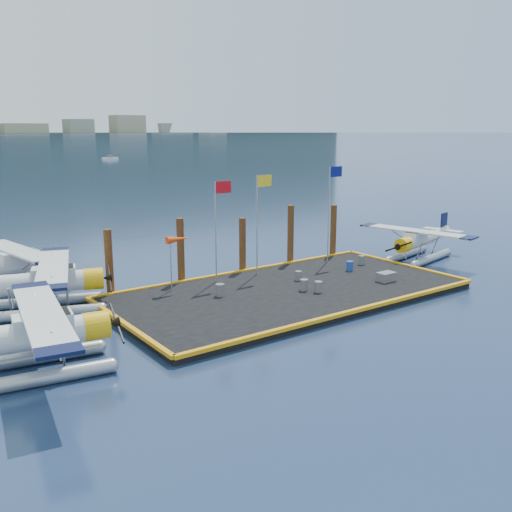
{
  "coord_description": "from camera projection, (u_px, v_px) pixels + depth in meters",
  "views": [
    {
      "loc": [
        -19.86,
        -24.4,
        9.48
      ],
      "look_at": [
        -0.87,
        2.0,
        2.11
      ],
      "focal_mm": 40.0,
      "sensor_mm": 36.0,
      "label": 1
    }
  ],
  "objects": [
    {
      "name": "drum_0",
      "position": [
        220.0,
        290.0,
        31.28
      ],
      "size": [
        0.48,
        0.48,
        0.68
      ],
      "primitive_type": "cylinder",
      "color": "#59595E",
      "rests_on": "dock"
    },
    {
      "name": "drum_4",
      "position": [
        362.0,
        260.0,
        38.47
      ],
      "size": [
        0.44,
        0.44,
        0.61
      ],
      "primitive_type": "cylinder",
      "color": "#59595E",
      "rests_on": "dock"
    },
    {
      "name": "drum_2",
      "position": [
        350.0,
        266.0,
        36.85
      ],
      "size": [
        0.43,
        0.43,
        0.61
      ],
      "primitive_type": "cylinder",
      "color": "#1C3D9D",
      "rests_on": "dock"
    },
    {
      "name": "drum_3",
      "position": [
        318.0,
        287.0,
        32.0
      ],
      "size": [
        0.44,
        0.44,
        0.62
      ],
      "primitive_type": "cylinder",
      "color": "#59595E",
      "rests_on": "dock"
    },
    {
      "name": "dock_bumpers",
      "position": [
        289.0,
        288.0,
        32.61
      ],
      "size": [
        20.25,
        10.25,
        0.18
      ],
      "primitive_type": null,
      "color": "orange",
      "rests_on": "dock"
    },
    {
      "name": "piling_1",
      "position": [
        181.0,
        253.0,
        34.25
      ],
      "size": [
        0.44,
        0.44,
        4.2
      ],
      "primitive_type": "cylinder",
      "color": "#3F1D12",
      "rests_on": "ground"
    },
    {
      "name": "seaplane_a",
      "position": [
        34.0,
        339.0,
        21.99
      ],
      "size": [
        8.71,
        9.56,
        3.38
      ],
      "rotation": [
        0.0,
        0.0,
        -1.72
      ],
      "color": "#979CA5",
      "rests_on": "ground"
    },
    {
      "name": "seaplane_d",
      "position": [
        418.0,
        243.0,
        41.13
      ],
      "size": [
        7.88,
        8.56,
        3.03
      ],
      "rotation": [
        0.0,
        0.0,
        1.79
      ],
      "color": "#979CA5",
      "rests_on": "ground"
    },
    {
      "name": "flagpole_blue",
      "position": [
        331.0,
        200.0,
        38.51
      ],
      "size": [
        1.14,
        0.08,
        6.5
      ],
      "color": "#9B9AA3",
      "rests_on": "dock"
    },
    {
      "name": "ground",
      "position": [
        289.0,
        296.0,
        32.72
      ],
      "size": [
        4000.0,
        4000.0,
        0.0
      ],
      "primitive_type": "plane",
      "color": "#19274B",
      "rests_on": "ground"
    },
    {
      "name": "windsock",
      "position": [
        178.0,
        240.0,
        32.15
      ],
      "size": [
        1.4,
        0.44,
        3.12
      ],
      "color": "#9B9AA3",
      "rests_on": "dock"
    },
    {
      "name": "piling_3",
      "position": [
        291.0,
        236.0,
        39.08
      ],
      "size": [
        0.44,
        0.44,
        4.3
      ],
      "primitive_type": "cylinder",
      "color": "#3F1D12",
      "rests_on": "ground"
    },
    {
      "name": "dock",
      "position": [
        289.0,
        293.0,
        32.68
      ],
      "size": [
        20.0,
        10.0,
        0.4
      ],
      "primitive_type": "cube",
      "color": "black",
      "rests_on": "ground"
    },
    {
      "name": "seaplane_c",
      "position": [
        13.0,
        268.0,
        33.21
      ],
      "size": [
        8.57,
        9.38,
        3.32
      ],
      "rotation": [
        0.0,
        0.0,
        -1.4
      ],
      "color": "#979CA5",
      "rests_on": "ground"
    },
    {
      "name": "piling_2",
      "position": [
        243.0,
        247.0,
        36.86
      ],
      "size": [
        0.44,
        0.44,
        3.8
      ],
      "primitive_type": "cylinder",
      "color": "#3F1D12",
      "rests_on": "ground"
    },
    {
      "name": "drum_1",
      "position": [
        304.0,
        285.0,
        32.35
      ],
      "size": [
        0.46,
        0.46,
        0.65
      ],
      "primitive_type": "cylinder",
      "color": "#59595E",
      "rests_on": "dock"
    },
    {
      "name": "piling_0",
      "position": [
        109.0,
        265.0,
        31.71
      ],
      "size": [
        0.44,
        0.44,
        4.0
      ],
      "primitive_type": "cylinder",
      "color": "#3F1D12",
      "rests_on": "ground"
    },
    {
      "name": "drum_5",
      "position": [
        298.0,
        276.0,
        34.53
      ],
      "size": [
        0.4,
        0.4,
        0.56
      ],
      "primitive_type": "cylinder",
      "color": "#59595E",
      "rests_on": "dock"
    },
    {
      "name": "piling_4",
      "position": [
        333.0,
        232.0,
        41.39
      ],
      "size": [
        0.44,
        0.44,
        4.0
      ],
      "primitive_type": "cylinder",
      "color": "#3F1D12",
      "rests_on": "ground"
    },
    {
      "name": "seaplane_b",
      "position": [
        47.0,
        285.0,
        29.55
      ],
      "size": [
        8.72,
        9.31,
        3.34
      ],
      "rotation": [
        0.0,
        0.0,
        -1.89
      ],
      "color": "#979CA5",
      "rests_on": "ground"
    },
    {
      "name": "flagpole_yellow",
      "position": [
        260.0,
        209.0,
        35.13
      ],
      "size": [
        1.14,
        0.08,
        6.2
      ],
      "color": "#9B9AA3",
      "rests_on": "dock"
    },
    {
      "name": "flagpole_red",
      "position": [
        218.0,
        216.0,
        33.45
      ],
      "size": [
        1.14,
        0.08,
        6.0
      ],
      "color": "#9B9AA3",
      "rests_on": "dock"
    },
    {
      "name": "crate",
      "position": [
        386.0,
        277.0,
        34.33
      ],
      "size": [
        1.08,
        0.72,
        0.54
      ],
      "primitive_type": "cube",
      "color": "#59595E",
      "rests_on": "dock"
    }
  ]
}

